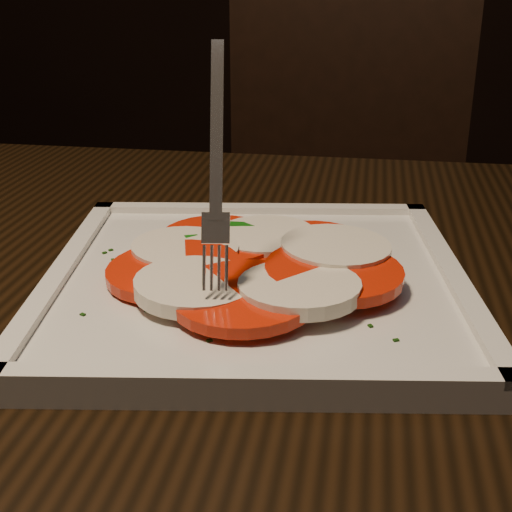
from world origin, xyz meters
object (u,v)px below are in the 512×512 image
plate (256,284)px  table (311,403)px  chair (332,238)px  fork (217,159)px

plate → table: bearing=16.0°
chair → fork: 0.80m
plate → chair: bearing=90.1°
chair → plate: (0.00, -0.69, 0.22)m
fork → plate: bearing=47.5°
chair → plate: bearing=-84.6°
chair → plate: 0.73m
chair → fork: (-0.02, -0.73, 0.33)m
plate → fork: 0.11m
plate → fork: bearing=-122.3°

